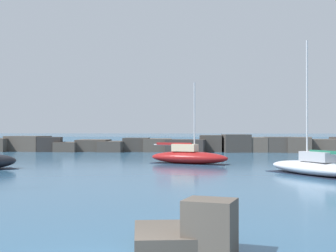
{
  "coord_description": "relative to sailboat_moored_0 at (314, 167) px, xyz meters",
  "views": [
    {
      "loc": [
        1.97,
        -9.83,
        3.07
      ],
      "look_at": [
        -0.9,
        32.37,
        3.32
      ],
      "focal_mm": 50.0,
      "sensor_mm": 36.0,
      "label": 1
    }
  ],
  "objects": [
    {
      "name": "open_sea_beyond",
      "position": [
        -9.5,
        91.17,
        -0.57
      ],
      "size": [
        400.0,
        116.0,
        0.01
      ],
      "color": "#235175",
      "rests_on": "ground"
    },
    {
      "name": "breakwater_jetty",
      "position": [
        -8.01,
        31.4,
        0.37
      ],
      "size": [
        65.07,
        6.75,
        2.41
      ],
      "color": "#423D38",
      "rests_on": "ground"
    },
    {
      "name": "sailboat_moored_0",
      "position": [
        0.0,
        0.0,
        0.0
      ],
      "size": [
        5.72,
        8.05,
        9.03
      ],
      "color": "silver",
      "rests_on": "ground"
    },
    {
      "name": "sailboat_moored_3",
      "position": [
        -8.53,
        9.55,
        0.07
      ],
      "size": [
        7.42,
        4.55,
        7.13
      ],
      "color": "maroon",
      "rests_on": "ground"
    }
  ]
}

